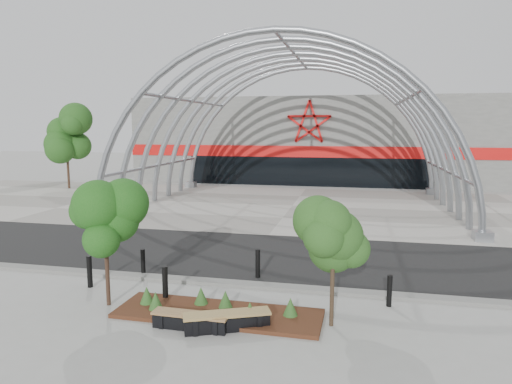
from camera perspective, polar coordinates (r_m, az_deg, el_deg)
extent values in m
plane|color=#9C9B96|center=(16.09, -3.10, -11.24)|extent=(140.00, 140.00, 0.00)
cube|color=black|center=(19.32, -0.32, -7.83)|extent=(140.00, 7.00, 0.02)
cube|color=gray|center=(30.85, 4.56, -1.74)|extent=(60.00, 17.00, 0.04)
cube|color=slate|center=(15.84, -3.35, -11.33)|extent=(60.00, 0.50, 0.12)
cube|color=slate|center=(48.30, 7.53, 6.58)|extent=(34.00, 15.00, 8.00)
cube|color=black|center=(41.06, 6.58, 2.53)|extent=(22.00, 0.25, 2.60)
cube|color=red|center=(40.93, 6.62, 5.04)|extent=(34.00, 0.30, 1.00)
torus|color=#95999F|center=(23.59, 2.08, -4.89)|extent=(20.36, 0.36, 20.36)
torus|color=#95999F|center=(26.00, 3.06, -3.66)|extent=(20.36, 0.36, 20.36)
torus|color=#95999F|center=(28.42, 3.88, -2.64)|extent=(20.36, 0.36, 20.36)
torus|color=#95999F|center=(30.85, 4.56, -1.78)|extent=(20.36, 0.36, 20.36)
torus|color=#95999F|center=(33.30, 5.14, -1.04)|extent=(20.36, 0.36, 20.36)
torus|color=#95999F|center=(35.75, 5.65, -0.41)|extent=(20.36, 0.36, 20.36)
torus|color=#95999F|center=(38.21, 6.09, 0.15)|extent=(20.36, 0.36, 20.36)
cylinder|color=#95999F|center=(30.75, 22.77, 2.44)|extent=(0.20, 15.00, 0.20)
cylinder|color=#95999F|center=(30.31, 18.34, 11.08)|extent=(0.20, 15.00, 0.20)
cylinder|color=#95999F|center=(30.73, 4.78, 16.91)|extent=(0.20, 15.00, 0.20)
cylinder|color=#95999F|center=(32.15, -8.12, 11.22)|extent=(0.20, 15.00, 0.20)
cylinder|color=#95999F|center=(33.21, -12.16, 3.28)|extent=(0.20, 15.00, 0.20)
cube|color=#95999F|center=(27.11, -19.23, -3.08)|extent=(0.80, 0.80, 0.50)
cube|color=#95999F|center=(40.48, -8.12, 0.92)|extent=(0.80, 0.80, 0.50)
cube|color=#95999F|center=(23.93, 26.46, -4.96)|extent=(0.80, 0.80, 0.50)
cube|color=#95999F|center=(38.42, 21.09, 0.06)|extent=(0.80, 0.80, 0.50)
cube|color=#3C1810|center=(13.52, -4.75, -14.89)|extent=(5.95, 1.93, 0.11)
cone|color=#346427|center=(13.85, -12.43, -13.09)|extent=(0.41, 0.41, 0.51)
cone|color=#346427|center=(13.67, -3.85, -13.20)|extent=(0.41, 0.41, 0.51)
cone|color=#346427|center=(12.83, -0.77, -14.66)|extent=(0.41, 0.41, 0.51)
cone|color=#346427|center=(14.01, -6.89, -12.69)|extent=(0.41, 0.41, 0.51)
cone|color=#346427|center=(13.16, 4.32, -14.08)|extent=(0.41, 0.41, 0.51)
cone|color=#346427|center=(14.33, -13.50, -12.39)|extent=(0.41, 0.41, 0.51)
cylinder|color=black|center=(14.58, -18.09, -9.61)|extent=(0.12, 0.12, 1.99)
ellipsoid|color=#0F4B0F|center=(14.14, -18.42, -2.61)|extent=(1.71, 1.71, 2.17)
cylinder|color=black|center=(12.72, 9.47, -12.61)|extent=(0.11, 0.11, 1.72)
ellipsoid|color=#24481C|center=(12.25, 9.65, -5.75)|extent=(1.42, 1.42, 1.88)
cube|color=black|center=(12.75, -8.19, -15.86)|extent=(2.05, 0.46, 0.35)
cube|color=black|center=(13.03, -11.42, -15.25)|extent=(0.14, 0.45, 0.41)
cube|color=black|center=(12.49, -4.81, -16.19)|extent=(0.14, 0.45, 0.41)
cube|color=brown|center=(12.66, -8.21, -14.89)|extent=(2.11, 0.53, 0.06)
cube|color=black|center=(12.59, -3.64, -16.03)|extent=(2.24, 1.29, 0.38)
cube|color=black|center=(12.50, -7.64, -16.10)|extent=(0.32, 0.51, 0.45)
cube|color=black|center=(12.70, 0.28, -15.61)|extent=(0.32, 0.51, 0.45)
cube|color=olive|center=(12.49, -3.65, -14.95)|extent=(2.32, 1.39, 0.07)
cylinder|color=black|center=(16.45, -20.09, -9.33)|extent=(0.17, 0.17, 1.07)
cylinder|color=black|center=(17.11, -13.94, -8.54)|extent=(0.16, 0.16, 0.99)
cylinder|color=black|center=(14.62, -11.29, -11.16)|extent=(0.17, 0.17, 1.09)
cylinder|color=black|center=(16.38, 0.22, -8.95)|extent=(0.17, 0.17, 1.04)
cylinder|color=black|center=(14.50, 16.34, -11.77)|extent=(0.15, 0.15, 0.96)
cylinder|color=black|center=(42.32, -22.43, 2.60)|extent=(0.20, 0.20, 3.30)
ellipsoid|color=#194716|center=(42.16, -22.65, 6.66)|extent=(3.00, 3.00, 3.60)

